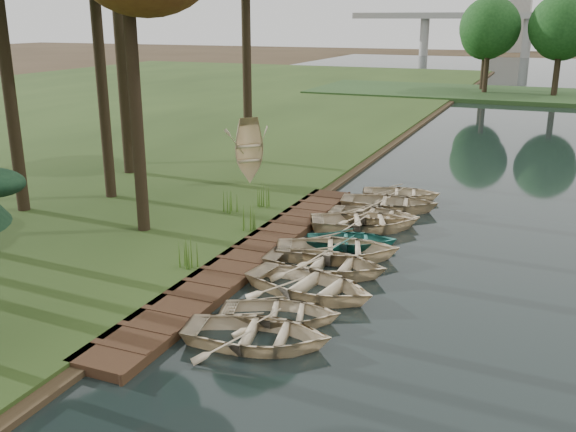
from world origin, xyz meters
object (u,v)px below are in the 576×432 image
at_px(rowboat_1, 281,310).
at_px(rowboat_2, 310,281).
at_px(stored_rowboat, 249,176).
at_px(boardwalk, 253,254).
at_px(rowboat_0, 257,331).

xyz_separation_m(rowboat_1, rowboat_2, (0.10, 1.87, 0.08)).
distance_m(rowboat_1, stored_rowboat, 13.56).
relative_size(rowboat_1, rowboat_2, 0.81).
xyz_separation_m(boardwalk, stored_rowboat, (-3.99, 7.86, 0.46)).
bearing_deg(boardwalk, stored_rowboat, 116.89).
bearing_deg(rowboat_1, rowboat_0, 163.12).
bearing_deg(rowboat_2, rowboat_0, -172.86).
bearing_deg(rowboat_0, stored_rowboat, 15.82).
bearing_deg(rowboat_0, boardwalk, 15.64).
bearing_deg(rowboat_1, stored_rowboat, 13.68).
bearing_deg(rowboat_2, stored_rowboat, 43.57).
relative_size(rowboat_0, rowboat_1, 1.16).
bearing_deg(rowboat_0, rowboat_1, -12.09).
height_order(rowboat_0, rowboat_1, rowboat_0).
distance_m(rowboat_0, stored_rowboat, 14.73).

